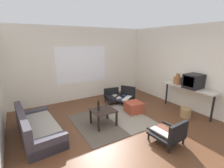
# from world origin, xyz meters

# --- Properties ---
(ground_plane) EXTENTS (7.80, 7.80, 0.00)m
(ground_plane) POSITION_xyz_m (0.00, 0.00, 0.00)
(ground_plane) COLOR #56331E
(far_wall_with_window) EXTENTS (5.60, 0.13, 2.70)m
(far_wall_with_window) POSITION_xyz_m (0.00, 3.06, 1.35)
(far_wall_with_window) COLOR silver
(far_wall_with_window) RESTS_ON ground
(side_wall_right) EXTENTS (0.12, 6.60, 2.70)m
(side_wall_right) POSITION_xyz_m (2.66, 0.30, 1.35)
(side_wall_right) COLOR silver
(side_wall_right) RESTS_ON ground
(area_rug) EXTENTS (2.03, 1.84, 0.01)m
(area_rug) POSITION_xyz_m (-0.01, 0.84, 0.01)
(area_rug) COLOR #4C4238
(area_rug) RESTS_ON ground
(couch) EXTENTS (0.90, 1.82, 0.68)m
(couch) POSITION_xyz_m (-1.94, 1.06, 0.21)
(couch) COLOR #38333D
(couch) RESTS_ON ground
(coffee_table) EXTENTS (0.61, 0.57, 0.43)m
(coffee_table) POSITION_xyz_m (-0.33, 0.74, 0.35)
(coffee_table) COLOR black
(coffee_table) RESTS_ON ground
(armchair_by_window) EXTENTS (0.65, 0.63, 0.51)m
(armchair_by_window) POSITION_xyz_m (0.76, 2.01, 0.24)
(armchair_by_window) COLOR black
(armchair_by_window) RESTS_ON ground
(armchair_striped_foreground) EXTENTS (0.62, 0.67, 0.58)m
(armchair_striped_foreground) POSITION_xyz_m (0.50, -0.75, 0.26)
(armchair_striped_foreground) COLOR black
(armchair_striped_foreground) RESTS_ON ground
(armchair_corner) EXTENTS (0.81, 0.79, 0.58)m
(armchair_corner) POSITION_xyz_m (1.14, 1.73, 0.25)
(armchair_corner) COLOR black
(armchair_corner) RESTS_ON ground
(ottoman_orange) EXTENTS (0.53, 0.53, 0.34)m
(ottoman_orange) POSITION_xyz_m (0.87, 0.93, 0.17)
(ottoman_orange) COLOR #993D28
(ottoman_orange) RESTS_ON ground
(console_shelf) EXTENTS (0.36, 1.71, 0.83)m
(console_shelf) POSITION_xyz_m (2.33, 0.11, 0.73)
(console_shelf) COLOR beige
(console_shelf) RESTS_ON ground
(crt_television) EXTENTS (0.52, 0.43, 0.42)m
(crt_television) POSITION_xyz_m (2.33, -0.03, 1.04)
(crt_television) COLOR black
(crt_television) RESTS_ON console_shelf
(clay_vase) EXTENTS (0.25, 0.25, 0.34)m
(clay_vase) POSITION_xyz_m (2.33, 0.52, 0.96)
(clay_vase) COLOR #935B38
(clay_vase) RESTS_ON console_shelf
(glass_bottle) EXTENTS (0.06, 0.06, 0.29)m
(glass_bottle) POSITION_xyz_m (-0.44, 0.78, 0.55)
(glass_bottle) COLOR black
(glass_bottle) RESTS_ON coffee_table
(wicker_basket) EXTENTS (0.31, 0.31, 0.28)m
(wicker_basket) POSITION_xyz_m (1.98, -0.13, 0.14)
(wicker_basket) COLOR #9E7A4C
(wicker_basket) RESTS_ON ground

